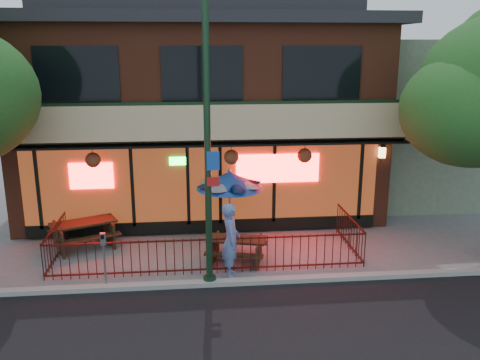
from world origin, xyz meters
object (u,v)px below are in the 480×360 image
object	(u,v)px
street_light	(208,162)
parking_meter_near	(104,251)
picnic_table_left	(84,230)
patio_umbrella	(230,180)
picnic_table_right	(237,246)
pedestrian	(231,240)

from	to	relation	value
street_light	parking_meter_near	world-z (taller)	street_light
picnic_table_left	patio_umbrella	bearing A→B (deg)	0.00
picnic_table_right	pedestrian	xyz separation A→B (m)	(-0.23, -0.91, 0.54)
parking_meter_near	picnic_table_right	bearing A→B (deg)	21.33
parking_meter_near	patio_umbrella	bearing A→B (deg)	40.46
patio_umbrella	parking_meter_near	size ratio (longest dim) A/B	1.57
street_light	picnic_table_left	xyz separation A→B (m)	(-3.60, 2.80, -2.63)
picnic_table_right	patio_umbrella	bearing A→B (deg)	92.57
street_light	parking_meter_near	distance (m)	3.35
parking_meter_near	picnic_table_left	bearing A→B (deg)	110.54
parking_meter_near	pedestrian	bearing A→B (deg)	7.26
street_light	parking_meter_near	bearing A→B (deg)	179.94
street_light	picnic_table_right	world-z (taller)	street_light
street_light	picnic_table_right	size ratio (longest dim) A/B	3.79
street_light	picnic_table_left	distance (m)	5.27
picnic_table_left	patio_umbrella	distance (m)	4.56
patio_umbrella	pedestrian	distance (m)	2.59
picnic_table_right	parking_meter_near	xyz separation A→B (m)	(-3.35, -1.31, 0.53)
street_light	patio_umbrella	world-z (taller)	street_light
picnic_table_left	pedestrian	bearing A→B (deg)	-29.96
pedestrian	parking_meter_near	world-z (taller)	pedestrian
picnic_table_left	picnic_table_right	size ratio (longest dim) A/B	1.23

